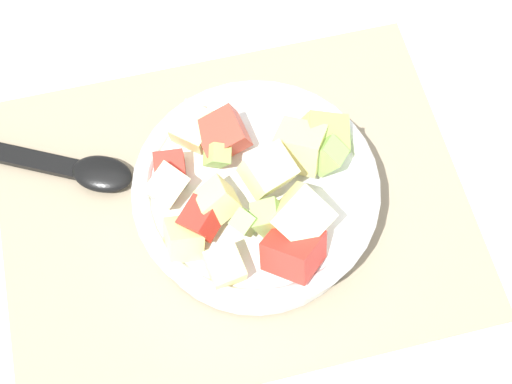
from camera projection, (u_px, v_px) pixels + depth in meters
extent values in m
plane|color=silver|center=(234.00, 206.00, 0.64)|extent=(2.40, 2.40, 0.00)
cube|color=gray|center=(234.00, 205.00, 0.64)|extent=(0.42, 0.32, 0.01)
cylinder|color=white|center=(256.00, 199.00, 0.61)|extent=(0.19, 0.19, 0.05)
torus|color=white|center=(256.00, 187.00, 0.59)|extent=(0.21, 0.21, 0.02)
cube|color=red|center=(170.00, 168.00, 0.58)|extent=(0.03, 0.03, 0.02)
cube|color=#E5D684|center=(194.00, 127.00, 0.59)|extent=(0.04, 0.05, 0.03)
cube|color=#E5D684|center=(299.00, 146.00, 0.58)|extent=(0.05, 0.06, 0.04)
cube|color=beige|center=(300.00, 216.00, 0.55)|extent=(0.05, 0.06, 0.05)
cube|color=red|center=(293.00, 250.00, 0.54)|extent=(0.06, 0.06, 0.05)
cube|color=#E5D684|center=(218.00, 200.00, 0.56)|extent=(0.04, 0.04, 0.04)
cube|color=#93C160|center=(327.00, 156.00, 0.57)|extent=(0.04, 0.03, 0.04)
cube|color=beige|center=(167.00, 188.00, 0.57)|extent=(0.04, 0.04, 0.03)
cube|color=beige|center=(268.00, 171.00, 0.55)|extent=(0.05, 0.05, 0.04)
cube|color=red|center=(202.00, 218.00, 0.56)|extent=(0.04, 0.04, 0.03)
cube|color=#93C160|center=(269.00, 218.00, 0.55)|extent=(0.03, 0.03, 0.03)
cube|color=#9EC656|center=(324.00, 136.00, 0.59)|extent=(0.05, 0.04, 0.04)
cube|color=#BC3828|center=(226.00, 133.00, 0.58)|extent=(0.05, 0.04, 0.04)
cube|color=#E5D684|center=(183.00, 239.00, 0.56)|extent=(0.03, 0.04, 0.04)
cube|color=#E5D684|center=(224.00, 266.00, 0.54)|extent=(0.03, 0.04, 0.03)
cube|color=#93C160|center=(244.00, 223.00, 0.55)|extent=(0.03, 0.03, 0.03)
cube|color=#93C160|center=(217.00, 155.00, 0.58)|extent=(0.03, 0.02, 0.03)
ellipsoid|color=black|center=(102.00, 174.00, 0.64)|extent=(0.07, 0.06, 0.01)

